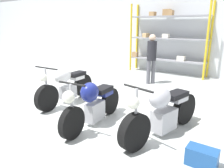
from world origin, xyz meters
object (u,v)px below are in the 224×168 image
at_px(motorcycle_blue, 93,103).
at_px(motorcycle_silver, 163,112).
at_px(shelving_rack, 166,37).
at_px(toolbox, 202,157).
at_px(motorcycle_white, 66,86).
at_px(person_browsing, 152,55).

distance_m(motorcycle_blue, motorcycle_silver, 1.40).
bearing_deg(shelving_rack, toolbox, -62.81).
xyz_separation_m(motorcycle_white, motorcycle_silver, (2.77, -0.19, -0.02)).
distance_m(motorcycle_white, toolbox, 3.71).
distance_m(motorcycle_blue, toolbox, 2.23).
height_order(person_browsing, toolbox, person_browsing).
bearing_deg(person_browsing, motorcycle_blue, 137.94).
bearing_deg(motorcycle_blue, motorcycle_silver, 102.46).
relative_size(motorcycle_white, motorcycle_silver, 0.92).
height_order(motorcycle_white, person_browsing, person_browsing).
relative_size(shelving_rack, toolbox, 7.45).
distance_m(motorcycle_white, motorcycle_silver, 2.77).
distance_m(shelving_rack, toolbox, 6.58).
height_order(motorcycle_silver, person_browsing, person_browsing).
height_order(shelving_rack, toolbox, shelving_rack).
height_order(shelving_rack, motorcycle_white, shelving_rack).
relative_size(motorcycle_silver, person_browsing, 1.27).
bearing_deg(toolbox, motorcycle_silver, 147.94).
height_order(shelving_rack, motorcycle_silver, shelving_rack).
distance_m(person_browsing, toolbox, 4.77).
xyz_separation_m(motorcycle_white, person_browsing, (0.94, 3.11, 0.53)).
bearing_deg(shelving_rack, motorcycle_blue, -82.46).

